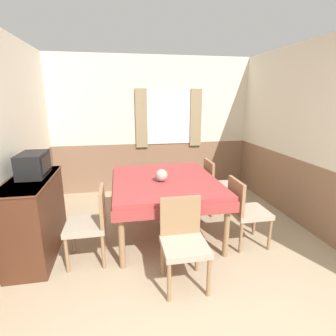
% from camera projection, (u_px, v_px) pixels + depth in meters
% --- Properties ---
extents(wall_back, '(4.24, 0.09, 2.60)m').
position_uv_depth(wall_back, '(154.00, 125.00, 5.14)').
color(wall_back, silver).
rests_on(wall_back, ground_plane).
extents(wall_left, '(0.05, 4.25, 2.60)m').
position_uv_depth(wall_left, '(4.00, 147.00, 2.95)').
color(wall_left, silver).
rests_on(wall_left, ground_plane).
extents(wall_right, '(0.05, 4.25, 2.60)m').
position_uv_depth(wall_right, '(310.00, 137.00, 3.64)').
color(wall_right, silver).
rests_on(wall_right, ground_plane).
extents(dining_table, '(1.40, 1.63, 0.78)m').
position_uv_depth(dining_table, '(165.00, 186.00, 3.54)').
color(dining_table, '#9E3838').
rests_on(dining_table, ground_plane).
extents(chair_right_near, '(0.44, 0.44, 0.87)m').
position_uv_depth(chair_right_near, '(245.00, 209.00, 3.28)').
color(chair_right_near, '#93704C').
rests_on(chair_right_near, ground_plane).
extents(chair_head_near, '(0.44, 0.44, 0.87)m').
position_uv_depth(chair_head_near, '(183.00, 239.00, 2.60)').
color(chair_head_near, '#93704C').
rests_on(chair_head_near, ground_plane).
extents(chair_left_near, '(0.44, 0.44, 0.87)m').
position_uv_depth(chair_left_near, '(91.00, 222.00, 2.95)').
color(chair_left_near, '#93704C').
rests_on(chair_left_near, ground_plane).
extents(chair_right_far, '(0.44, 0.44, 0.87)m').
position_uv_depth(chair_right_far, '(216.00, 184.00, 4.24)').
color(chair_right_far, '#93704C').
rests_on(chair_right_far, ground_plane).
extents(sideboard, '(0.46, 1.15, 0.95)m').
position_uv_depth(sideboard, '(35.00, 217.00, 3.07)').
color(sideboard, '#4C2819').
rests_on(sideboard, ground_plane).
extents(tv, '(0.29, 0.46, 0.27)m').
position_uv_depth(tv, '(33.00, 165.00, 3.03)').
color(tv, black).
rests_on(tv, sideboard).
extents(vase, '(0.16, 0.16, 0.16)m').
position_uv_depth(vase, '(161.00, 175.00, 3.39)').
color(vase, '#A39989').
rests_on(vase, dining_table).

